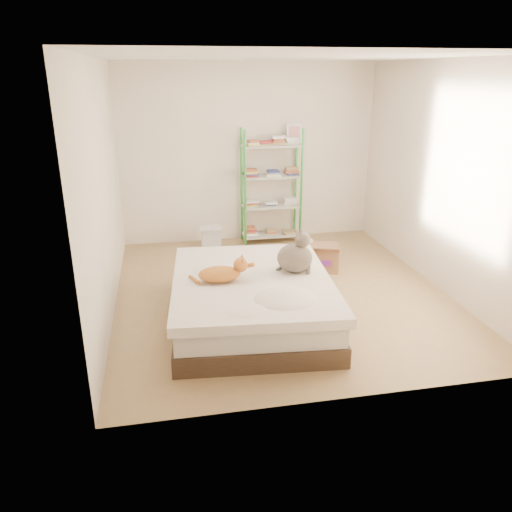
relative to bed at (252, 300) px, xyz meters
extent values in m
cube|color=tan|center=(0.47, 0.69, -0.25)|extent=(3.80, 4.20, 0.01)
cube|color=white|center=(0.47, 0.69, 2.35)|extent=(3.80, 4.20, 0.01)
cube|color=white|center=(0.47, 2.79, 1.05)|extent=(3.80, 0.01, 2.60)
cube|color=white|center=(0.47, -1.41, 1.05)|extent=(3.80, 0.01, 2.60)
cube|color=white|center=(-1.43, 0.69, 1.05)|extent=(0.01, 4.20, 2.60)
cube|color=white|center=(2.37, 0.69, 1.05)|extent=(0.01, 4.20, 2.60)
cube|color=#473327|center=(0.00, 0.00, -0.16)|extent=(1.71, 2.07, 0.19)
cube|color=beige|center=(0.00, 0.00, 0.05)|extent=(1.66, 2.00, 0.21)
cube|color=white|center=(0.00, 0.00, 0.20)|extent=(1.75, 2.11, 0.10)
cylinder|color=green|center=(0.35, 2.41, 0.60)|extent=(0.04, 0.04, 1.70)
cylinder|color=green|center=(0.35, 2.73, 0.60)|extent=(0.04, 0.04, 1.70)
cylinder|color=green|center=(1.19, 2.41, 0.60)|extent=(0.04, 0.04, 1.70)
cylinder|color=green|center=(1.19, 2.73, 0.60)|extent=(0.04, 0.04, 1.70)
cube|color=#B7B7A7|center=(0.77, 2.57, -0.15)|extent=(0.86, 0.34, 0.02)
cube|color=#B7B7A7|center=(0.77, 2.57, 0.30)|extent=(0.86, 0.34, 0.02)
cube|color=#B7B7A7|center=(0.77, 2.57, 0.75)|extent=(0.86, 0.34, 0.02)
cube|color=#B7B7A7|center=(0.77, 2.57, 1.20)|extent=(0.86, 0.34, 0.02)
cube|color=#A42C2C|center=(0.47, 2.57, -0.09)|extent=(0.20, 0.16, 0.09)
cube|color=#A42C2C|center=(0.77, 2.57, -0.09)|extent=(0.20, 0.16, 0.09)
cube|color=#A42C2C|center=(1.07, 2.57, -0.09)|extent=(0.20, 0.16, 0.09)
cube|color=#A42C2C|center=(0.47, 2.57, 0.36)|extent=(0.20, 0.16, 0.09)
cube|color=#A42C2C|center=(0.77, 2.57, 0.36)|extent=(0.20, 0.16, 0.09)
cube|color=#A42C2C|center=(1.07, 2.57, 0.36)|extent=(0.20, 0.16, 0.09)
cube|color=#A42C2C|center=(0.47, 2.57, 0.81)|extent=(0.20, 0.16, 0.09)
cube|color=#A42C2C|center=(0.77, 2.57, 0.81)|extent=(0.20, 0.16, 0.09)
cube|color=#A42C2C|center=(1.07, 2.57, 0.81)|extent=(0.20, 0.16, 0.09)
cube|color=#A42C2C|center=(0.47, 2.57, 1.26)|extent=(0.20, 0.16, 0.09)
cube|color=#A42C2C|center=(0.67, 2.57, 1.26)|extent=(0.20, 0.16, 0.09)
cube|color=#A42C2C|center=(0.87, 2.57, 1.26)|extent=(0.20, 0.16, 0.09)
cube|color=#A42C2C|center=(1.07, 2.57, 1.26)|extent=(0.20, 0.16, 0.09)
cube|color=white|center=(1.12, 2.62, 1.35)|extent=(0.22, 0.07, 0.28)
cube|color=#EB2A46|center=(1.12, 2.60, 1.35)|extent=(0.17, 0.04, 0.22)
cube|color=#926A45|center=(1.16, 1.30, -0.09)|extent=(0.57, 0.51, 0.33)
cube|color=#6E2297|center=(1.22, 1.11, -0.09)|extent=(0.27, 0.10, 0.07)
cube|color=#926A45|center=(1.16, 1.12, 0.08)|extent=(0.49, 0.29, 0.10)
cube|color=silver|center=(-0.18, 2.31, -0.09)|extent=(0.28, 0.24, 0.32)
cube|color=silver|center=(-0.18, 2.31, 0.08)|extent=(0.31, 0.27, 0.03)
camera|label=1|loc=(-0.84, -4.56, 2.21)|focal=35.00mm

